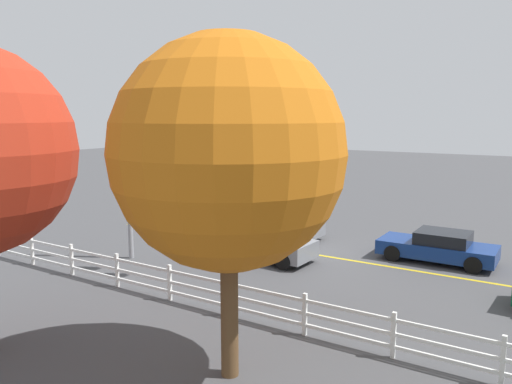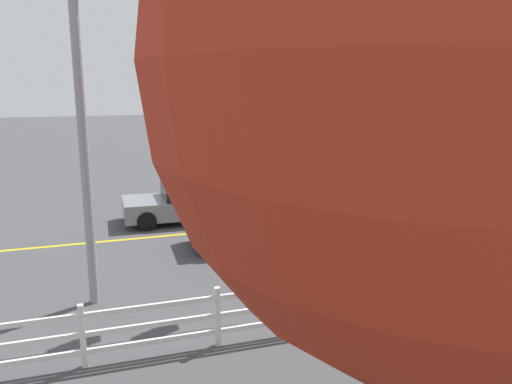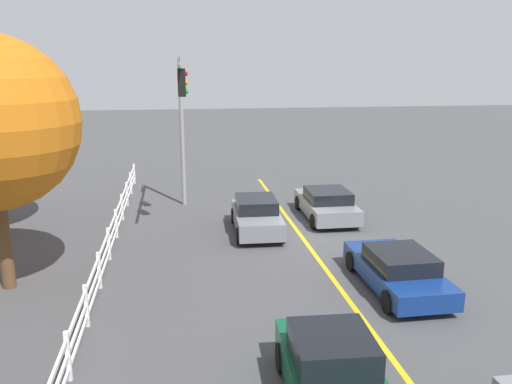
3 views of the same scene
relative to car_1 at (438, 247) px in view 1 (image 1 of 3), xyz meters
name	(u,v)px [view 1 (image 1 of 3)]	position (x,y,z in m)	size (l,w,h in m)	color
ground_plane	(293,251)	(5.59, 1.68, -0.61)	(120.00, 120.00, 0.00)	#444447
lane_center_stripe	(385,266)	(1.59, 1.68, -0.61)	(28.00, 0.16, 0.01)	gold
signal_assembly	(166,139)	(8.61, 6.13, 4.28)	(7.01, 0.38, 6.96)	gray
car_1	(438,247)	(0.00, 0.00, 0.00)	(4.41, 1.96, 1.25)	navy
car_2	(265,243)	(6.01, 3.33, 0.07)	(3.98, 1.96, 1.38)	slate
car_3	(276,224)	(7.40, 0.01, 0.04)	(4.36, 2.10, 1.32)	slate
white_rail_fence	(266,304)	(2.59, 8.85, -0.01)	(26.10, 0.10, 1.15)	white
tree_1	(228,154)	(1.90, 11.58, 4.36)	(5.00, 5.00, 7.49)	brown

